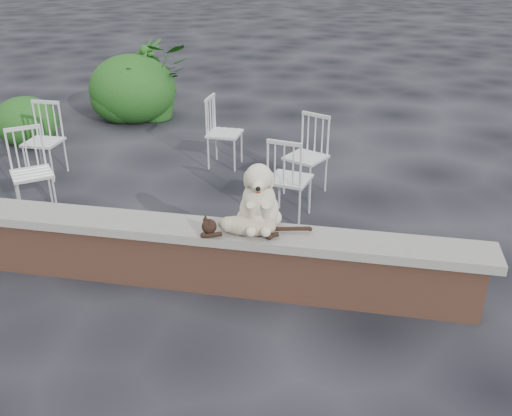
% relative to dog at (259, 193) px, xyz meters
% --- Properties ---
extents(ground, '(60.00, 60.00, 0.00)m').
position_rel_dog_xyz_m(ground, '(-1.16, -0.08, -0.89)').
color(ground, black).
rests_on(ground, ground).
extents(brick_wall, '(6.00, 0.30, 0.50)m').
position_rel_dog_xyz_m(brick_wall, '(-1.16, -0.08, -0.64)').
color(brick_wall, brown).
rests_on(brick_wall, ground).
extents(capstone, '(6.20, 0.40, 0.08)m').
position_rel_dog_xyz_m(capstone, '(-1.16, -0.08, -0.35)').
color(capstone, slate).
rests_on(capstone, brick_wall).
extents(dog, '(0.49, 0.60, 0.63)m').
position_rel_dog_xyz_m(dog, '(0.00, 0.00, 0.00)').
color(dog, beige).
rests_on(dog, capstone).
extents(cat, '(1.10, 0.43, 0.18)m').
position_rel_dog_xyz_m(cat, '(-0.08, -0.15, -0.22)').
color(cat, tan).
rests_on(cat, capstone).
extents(chair_e, '(0.58, 0.58, 0.94)m').
position_rel_dog_xyz_m(chair_e, '(-1.00, 2.81, -0.42)').
color(chair_e, silver).
rests_on(chair_e, ground).
extents(chair_c, '(0.66, 0.66, 0.94)m').
position_rel_dog_xyz_m(chair_c, '(0.06, 1.40, -0.42)').
color(chair_c, silver).
rests_on(chair_c, ground).
extents(chair_b, '(0.56, 0.56, 0.94)m').
position_rel_dog_xyz_m(chair_b, '(-3.18, 2.02, -0.42)').
color(chair_b, silver).
rests_on(chair_b, ground).
extents(chair_d, '(0.75, 0.75, 0.94)m').
position_rel_dog_xyz_m(chair_d, '(0.16, 2.11, -0.42)').
color(chair_d, silver).
rests_on(chair_d, ground).
extents(chair_a, '(0.79, 0.79, 0.94)m').
position_rel_dog_xyz_m(chair_a, '(-2.74, 1.01, -0.42)').
color(chair_a, silver).
rests_on(chair_a, ground).
extents(potted_plant_a, '(1.45, 1.36, 1.30)m').
position_rel_dog_xyz_m(potted_plant_a, '(-2.66, 4.77, -0.25)').
color(potted_plant_a, '#1E4C15').
rests_on(potted_plant_a, ground).
extents(potted_plant_b, '(0.98, 0.98, 1.25)m').
position_rel_dog_xyz_m(potted_plant_b, '(-2.97, 5.20, -0.27)').
color(potted_plant_b, '#1E4C15').
rests_on(potted_plant_b, ground).
extents(shrubbery, '(2.27, 2.60, 1.15)m').
position_rel_dog_xyz_m(shrubbery, '(-3.25, 4.36, -0.44)').
color(shrubbery, '#1E4C15').
rests_on(shrubbery, ground).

